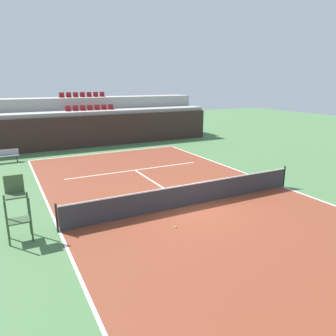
{
  "coord_description": "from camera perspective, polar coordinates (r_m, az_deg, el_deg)",
  "views": [
    {
      "loc": [
        -6.88,
        -11.02,
        5.16
      ],
      "look_at": [
        -0.06,
        2.0,
        1.2
      ],
      "focal_mm": 34.41,
      "sensor_mm": 36.0,
      "label": 1
    }
  ],
  "objects": [
    {
      "name": "sideline_left",
      "position": [
        12.25,
        -18.65,
        -10.62
      ],
      "size": [
        0.1,
        24.0,
        0.0
      ],
      "primitive_type": "cube",
      "color": "white",
      "rests_on": "court_surface"
    },
    {
      "name": "seating_row_upper",
      "position": [
        30.35,
        -14.88,
        12.28
      ],
      "size": [
        4.04,
        0.44,
        0.44
      ],
      "color": "maroon",
      "rests_on": "stands_tier_upper"
    },
    {
      "name": "tennis_ball_0",
      "position": [
        11.9,
        1.35,
        -10.38
      ],
      "size": [
        0.07,
        0.07,
        0.07
      ],
      "primitive_type": "sphere",
      "color": "#CCE033",
      "rests_on": "court_surface"
    },
    {
      "name": "sideline_right",
      "position": [
        17.32,
        19.61,
        -3.12
      ],
      "size": [
        0.1,
        24.0,
        0.0
      ],
      "primitive_type": "cube",
      "color": "white",
      "rests_on": "court_surface"
    },
    {
      "name": "ground_plane",
      "position": [
        13.98,
        4.03,
        -6.62
      ],
      "size": [
        80.0,
        80.0,
        0.0
      ],
      "primitive_type": "plane",
      "color": "#477042"
    },
    {
      "name": "centre_service_line",
      "position": [
        16.62,
        -1.76,
        -2.98
      ],
      "size": [
        0.1,
        6.4,
        0.0
      ],
      "primitive_type": "cube",
      "color": "white",
      "rests_on": "court_surface"
    },
    {
      "name": "court_surface",
      "position": [
        13.98,
        4.03,
        -6.6
      ],
      "size": [
        11.0,
        24.0,
        0.01
      ],
      "primitive_type": "cube",
      "color": "brown",
      "rests_on": "ground_plane"
    },
    {
      "name": "stands_tier_upper",
      "position": [
        30.4,
        -14.58,
        8.45
      ],
      "size": [
        20.58,
        2.4,
        3.82
      ],
      "primitive_type": "cube",
      "color": "#9E9E99",
      "rests_on": "ground_plane"
    },
    {
      "name": "service_line_far",
      "position": [
        19.43,
        -5.89,
        -0.38
      ],
      "size": [
        8.26,
        0.1,
        0.0
      ],
      "primitive_type": "cube",
      "color": "white",
      "rests_on": "court_surface"
    },
    {
      "name": "tennis_net",
      "position": [
        13.8,
        4.07,
        -4.66
      ],
      "size": [
        11.08,
        0.08,
        1.07
      ],
      "color": "black",
      "rests_on": "court_surface"
    },
    {
      "name": "back_wall",
      "position": [
        26.87,
        -12.6,
        6.39
      ],
      "size": [
        20.58,
        0.3,
        2.55
      ],
      "primitive_type": "cube",
      "color": "#33231E",
      "rests_on": "ground_plane"
    },
    {
      "name": "seating_row_lower",
      "position": [
        28.08,
        -13.6,
        10.16
      ],
      "size": [
        4.04,
        0.44,
        0.44
      ],
      "color": "maroon",
      "rests_on": "stands_tier_lower"
    },
    {
      "name": "baseline_far",
      "position": [
        24.53,
        -10.75,
        2.69
      ],
      "size": [
        11.0,
        0.1,
        0.0
      ],
      "primitive_type": "cube",
      "color": "white",
      "rests_on": "court_surface"
    },
    {
      "name": "stands_tier_lower",
      "position": [
        28.15,
        -13.36,
        7.02
      ],
      "size": [
        20.58,
        2.4,
        2.83
      ],
      "primitive_type": "cube",
      "color": "#9E9E99",
      "rests_on": "ground_plane"
    },
    {
      "name": "umpire_chair",
      "position": [
        11.77,
        -25.2,
        -6.16
      ],
      "size": [
        0.76,
        0.66,
        2.2
      ],
      "color": "#334C2D",
      "rests_on": "ground_plane"
    },
    {
      "name": "player_bench",
      "position": [
        23.64,
        -26.71,
        2.09
      ],
      "size": [
        1.5,
        0.4,
        0.85
      ],
      "color": "#99999E",
      "rests_on": "ground_plane"
    }
  ]
}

